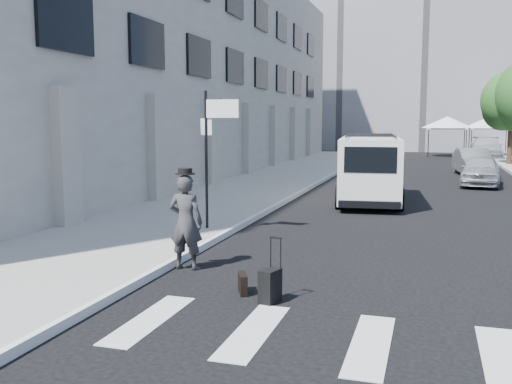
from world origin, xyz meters
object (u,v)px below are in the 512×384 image
Objects in this scene: parked_car_a at (481,171)px; parked_car_b at (473,162)px; suitcase at (270,286)px; cargo_van at (370,168)px; businessman at (186,222)px; briefcase at (243,284)px; parked_car_c at (486,148)px.

parked_car_b reaches higher than parked_car_a.
suitcase is 12.14m from cargo_van.
parked_car_a is (4.53, 18.56, 0.40)m from suitcase.
suitcase is at bearing 141.82° from businessman.
briefcase is 23.80m from parked_car_b.
businessman is 0.43× the size of parked_car_b.
parked_car_c reaches higher than briefcase.
parked_car_b is at bearing 95.12° from suitcase.
parked_car_b is 0.76× the size of parked_car_c.
parked_car_a is at bearing 49.50° from briefcase.
parked_car_a is 0.93× the size of parked_car_b.
briefcase is at bearing -100.22° from cargo_van.
briefcase is 0.07× the size of cargo_van.
cargo_van is 1.56× the size of parked_car_a.
parked_car_c reaches higher than parked_car_a.
parked_car_a is at bearing -97.57° from parked_car_b.
suitcase reaches higher than briefcase.
parked_car_b reaches higher than suitcase.
businessman is 0.30× the size of cargo_van.
cargo_van is at bearing 60.86° from briefcase.
cargo_van is (0.30, 12.10, 0.91)m from suitcase.
suitcase is 38.15m from parked_car_c.
cargo_van is at bearing -99.82° from parked_car_c.
suitcase is at bearing -97.84° from parked_car_a.
parked_car_a is at bearing -114.24° from businessman.
suitcase is 0.17× the size of cargo_van.
briefcase is 0.42× the size of suitcase.
cargo_van is 7.73m from parked_car_a.
cargo_van is at bearing -105.88° from businessman.
businessman is 37.09m from parked_car_c.
businessman is 0.33× the size of parked_car_c.
suitcase is 24.00m from parked_car_b.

